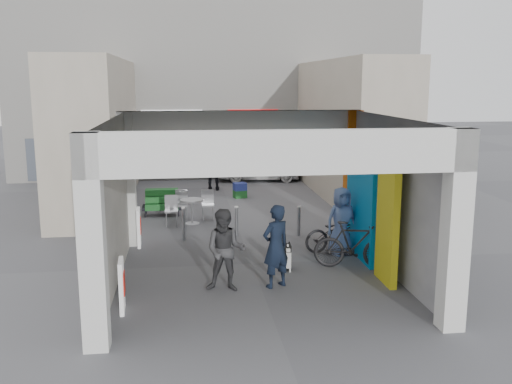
{
  "coord_description": "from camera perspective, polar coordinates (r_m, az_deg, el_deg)",
  "views": [
    {
      "loc": [
        -1.54,
        -12.83,
        4.25
      ],
      "look_at": [
        0.23,
        1.0,
        1.54
      ],
      "focal_mm": 40.0,
      "sensor_mm": 36.0,
      "label": 1
    }
  ],
  "objects": [
    {
      "name": "man_with_dog",
      "position": [
        11.89,
        2.0,
        -5.44
      ],
      "size": [
        0.77,
        0.68,
        1.77
      ],
      "primitive_type": "imported",
      "rotation": [
        0.0,
        0.0,
        3.63
      ],
      "color": "black",
      "rests_on": "ground"
    },
    {
      "name": "plaza_bldg_left",
      "position": [
        20.62,
        -15.6,
        5.74
      ],
      "size": [
        2.0,
        9.0,
        5.0
      ],
      "primitive_type": "cube",
      "color": "#B3A794",
      "rests_on": "ground"
    },
    {
      "name": "arcade_canopy",
      "position": [
        12.35,
        2.51,
        1.93
      ],
      "size": [
        6.4,
        6.45,
        6.4
      ],
      "color": "silver",
      "rests_on": "ground"
    },
    {
      "name": "produce_stand",
      "position": [
        18.61,
        -9.38,
        -1.3
      ],
      "size": [
        1.25,
        0.68,
        0.82
      ],
      "rotation": [
        0.0,
        0.0,
        0.35
      ],
      "color": "black",
      "rests_on": "ground"
    },
    {
      "name": "cafe_set",
      "position": [
        17.64,
        -6.83,
        -1.93
      ],
      "size": [
        1.5,
        1.21,
        0.91
      ],
      "rotation": [
        0.0,
        0.0,
        -0.15
      ],
      "color": "#9C9DA1",
      "rests_on": "ground"
    },
    {
      "name": "bollard_right",
      "position": [
        15.95,
        4.32,
        -2.94
      ],
      "size": [
        0.09,
        0.09,
        0.82
      ],
      "primitive_type": "cylinder",
      "color": "gray",
      "rests_on": "ground"
    },
    {
      "name": "man_back_turned",
      "position": [
        11.71,
        -3.07,
        -5.84
      ],
      "size": [
        0.95,
        0.81,
        1.72
      ],
      "primitive_type": "imported",
      "rotation": [
        0.0,
        0.0,
        -0.21
      ],
      "color": "#3C3C3E",
      "rests_on": "ground"
    },
    {
      "name": "advert_board_far",
      "position": [
        15.2,
        -11.63,
        -3.47
      ],
      "size": [
        0.12,
        0.55,
        1.0
      ],
      "rotation": [
        0.0,
        0.0,
        0.05
      ],
      "color": "white",
      "rests_on": "ground"
    },
    {
      "name": "border_collie",
      "position": [
        13.09,
        3.06,
        -6.66
      ],
      "size": [
        0.26,
        0.51,
        0.71
      ],
      "rotation": [
        0.0,
        0.0,
        -0.2
      ],
      "color": "black",
      "rests_on": "ground"
    },
    {
      "name": "bicycle_rear",
      "position": [
        13.35,
        9.78,
        -5.23
      ],
      "size": [
        1.91,
        0.96,
        1.11
      ],
      "primitive_type": "imported",
      "rotation": [
        0.0,
        0.0,
        1.32
      ],
      "color": "black",
      "rests_on": "ground"
    },
    {
      "name": "crate_stack",
      "position": [
        21.12,
        -1.62,
        0.18
      ],
      "size": [
        0.52,
        0.45,
        0.56
      ],
      "rotation": [
        0.0,
        0.0,
        0.24
      ],
      "color": "#195A1D",
      "rests_on": "ground"
    },
    {
      "name": "bollard_center",
      "position": [
        15.95,
        -1.97,
        -2.93
      ],
      "size": [
        0.09,
        0.09,
        0.82
      ],
      "primitive_type": "cylinder",
      "color": "gray",
      "rests_on": "ground"
    },
    {
      "name": "man_crates",
      "position": [
        22.52,
        -4.25,
        2.61
      ],
      "size": [
        1.18,
        0.6,
        1.94
      ],
      "primitive_type": "imported",
      "rotation": [
        0.0,
        0.0,
        3.03
      ],
      "color": "black",
      "rests_on": "ground"
    },
    {
      "name": "white_van",
      "position": [
        24.77,
        0.24,
        2.59
      ],
      "size": [
        3.77,
        1.81,
        1.24
      ],
      "primitive_type": "imported",
      "rotation": [
        0.0,
        0.0,
        1.47
      ],
      "color": "white",
      "rests_on": "ground"
    },
    {
      "name": "man_elderly",
      "position": [
        14.29,
        8.54,
        -2.89
      ],
      "size": [
        0.93,
        0.71,
        1.69
      ],
      "primitive_type": "imported",
      "rotation": [
        0.0,
        0.0,
        0.22
      ],
      "color": "#5C77B3",
      "rests_on": "ground"
    },
    {
      "name": "bollard_left",
      "position": [
        15.56,
        -7.25,
        -3.19
      ],
      "size": [
        0.09,
        0.09,
        0.91
      ],
      "primitive_type": "cylinder",
      "color": "gray",
      "rests_on": "ground"
    },
    {
      "name": "advert_board_near",
      "position": [
        11.05,
        -13.27,
        -9.1
      ],
      "size": [
        0.13,
        0.55,
        1.0
      ],
      "rotation": [
        0.0,
        0.0,
        0.05
      ],
      "color": "white",
      "rests_on": "ground"
    },
    {
      "name": "plaza_bldg_right",
      "position": [
        21.28,
        9.27,
        6.16
      ],
      "size": [
        2.0,
        9.0,
        5.0
      ],
      "primitive_type": "cube",
      "color": "#B3A794",
      "rests_on": "ground"
    },
    {
      "name": "bicycle_front",
      "position": [
        14.64,
        8.19,
        -4.04
      ],
      "size": [
        1.91,
        1.01,
        0.95
      ],
      "primitive_type": "imported",
      "rotation": [
        0.0,
        0.0,
        1.79
      ],
      "color": "black",
      "rests_on": "ground"
    },
    {
      "name": "far_building",
      "position": [
        26.87,
        -4.08,
        10.43
      ],
      "size": [
        18.0,
        4.08,
        8.0
      ],
      "color": "white",
      "rests_on": "ground"
    },
    {
      "name": "ground",
      "position": [
        13.61,
        -0.43,
        -7.19
      ],
      "size": [
        90.0,
        90.0,
        0.0
      ],
      "primitive_type": "plane",
      "color": "#55565A",
      "rests_on": "ground"
    }
  ]
}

